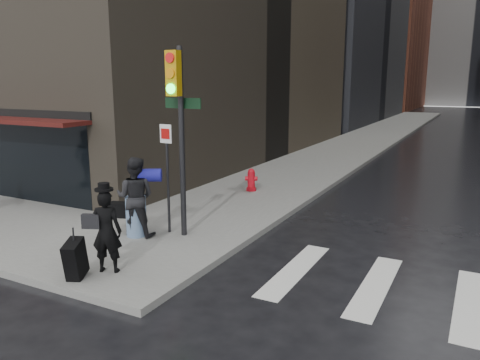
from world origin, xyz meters
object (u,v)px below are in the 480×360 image
(traffic_light, at_px, (177,117))
(fire_hydrant, at_px, (251,181))
(man_jeans, at_px, (135,197))
(man_overcoat, at_px, (100,236))

(traffic_light, distance_m, fire_hydrant, 5.60)
(man_jeans, relative_size, fire_hydrant, 2.51)
(man_overcoat, height_order, fire_hydrant, man_overcoat)
(man_jeans, relative_size, traffic_light, 0.43)
(traffic_light, xyz_separation_m, fire_hydrant, (-0.57, 4.99, -2.48))
(man_jeans, height_order, traffic_light, traffic_light)
(man_overcoat, xyz_separation_m, fire_hydrant, (-0.51, 7.50, -0.40))
(man_jeans, xyz_separation_m, traffic_light, (0.93, 0.46, 1.87))
(man_overcoat, relative_size, traffic_light, 0.41)
(man_overcoat, distance_m, traffic_light, 3.26)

